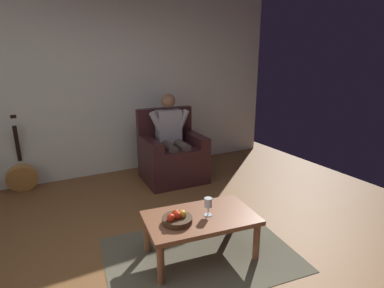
% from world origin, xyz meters
% --- Properties ---
extents(ground_plane, '(6.41, 6.41, 0.00)m').
position_xyz_m(ground_plane, '(0.00, 0.00, 0.00)').
color(ground_plane, brown).
extents(wall_back, '(5.74, 0.06, 2.79)m').
position_xyz_m(wall_back, '(0.00, -2.68, 1.39)').
color(wall_back, silver).
rests_on(wall_back, ground).
extents(rug, '(1.79, 1.36, 0.01)m').
position_xyz_m(rug, '(-0.25, -0.17, 0.00)').
color(rug, brown).
rests_on(rug, ground).
extents(armchair, '(0.87, 0.79, 1.01)m').
position_xyz_m(armchair, '(-0.79, -1.95, 0.35)').
color(armchair, '#34181B').
rests_on(armchair, ground).
extents(person_seated, '(0.61, 0.59, 1.24)m').
position_xyz_m(person_seated, '(-0.79, -1.93, 0.66)').
color(person_seated, '#A199A1').
rests_on(person_seated, ground).
extents(coffee_table, '(1.03, 0.68, 0.39)m').
position_xyz_m(coffee_table, '(-0.25, -0.17, 0.33)').
color(coffee_table, brown).
rests_on(coffee_table, ground).
extents(guitar, '(0.38, 0.33, 1.02)m').
position_xyz_m(guitar, '(1.15, -2.48, 0.23)').
color(guitar, '#B67E3F').
rests_on(guitar, ground).
extents(wine_glass_near, '(0.07, 0.07, 0.16)m').
position_xyz_m(wine_glass_near, '(-0.32, -0.15, 0.50)').
color(wine_glass_near, silver).
rests_on(wine_glass_near, coffee_table).
extents(fruit_bowl, '(0.25, 0.25, 0.11)m').
position_xyz_m(fruit_bowl, '(-0.02, -0.16, 0.43)').
color(fruit_bowl, '#3D2717').
rests_on(fruit_bowl, coffee_table).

